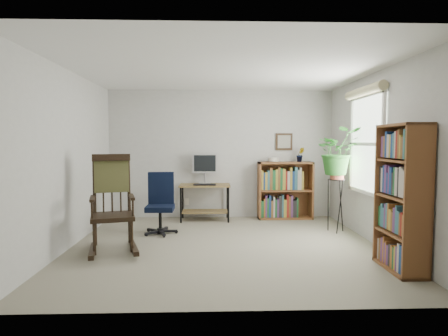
{
  "coord_description": "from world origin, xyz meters",
  "views": [
    {
      "loc": [
        -0.18,
        -5.07,
        1.43
      ],
      "look_at": [
        0.0,
        0.4,
        1.05
      ],
      "focal_mm": 30.0,
      "sensor_mm": 36.0,
      "label": 1
    }
  ],
  "objects_px": {
    "desk": "(205,202)",
    "tall_bookshelf": "(402,198)",
    "office_chair": "(160,203)",
    "rocking_chair": "(112,203)",
    "low_bookshelf": "(285,190)"
  },
  "relations": [
    {
      "from": "desk",
      "to": "tall_bookshelf",
      "type": "xyz_separation_m",
      "value": [
        2.23,
        -2.74,
        0.49
      ]
    },
    {
      "from": "tall_bookshelf",
      "to": "office_chair",
      "type": "bearing_deg",
      "value": 148.92
    },
    {
      "from": "office_chair",
      "to": "rocking_chair",
      "type": "relative_size",
      "value": 0.75
    },
    {
      "from": "desk",
      "to": "low_bookshelf",
      "type": "distance_m",
      "value": 1.52
    },
    {
      "from": "desk",
      "to": "low_bookshelf",
      "type": "relative_size",
      "value": 0.86
    },
    {
      "from": "office_chair",
      "to": "tall_bookshelf",
      "type": "height_order",
      "value": "tall_bookshelf"
    },
    {
      "from": "rocking_chair",
      "to": "low_bookshelf",
      "type": "relative_size",
      "value": 1.22
    },
    {
      "from": "office_chair",
      "to": "low_bookshelf",
      "type": "relative_size",
      "value": 0.91
    },
    {
      "from": "rocking_chair",
      "to": "tall_bookshelf",
      "type": "relative_size",
      "value": 0.79
    },
    {
      "from": "office_chair",
      "to": "low_bookshelf",
      "type": "distance_m",
      "value": 2.44
    },
    {
      "from": "office_chair",
      "to": "rocking_chair",
      "type": "xyz_separation_m",
      "value": [
        -0.48,
        -0.96,
        0.16
      ]
    },
    {
      "from": "tall_bookshelf",
      "to": "desk",
      "type": "bearing_deg",
      "value": 129.14
    },
    {
      "from": "desk",
      "to": "low_bookshelf",
      "type": "xyz_separation_m",
      "value": [
        1.5,
        0.12,
        0.2
      ]
    },
    {
      "from": "desk",
      "to": "tall_bookshelf",
      "type": "distance_m",
      "value": 3.56
    },
    {
      "from": "rocking_chair",
      "to": "tall_bookshelf",
      "type": "distance_m",
      "value": 3.48
    }
  ]
}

